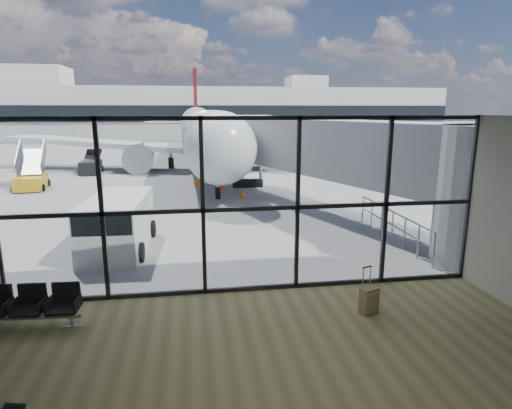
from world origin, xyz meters
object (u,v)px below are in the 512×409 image
object	(u,v)px
airliner	(203,132)
belt_loader	(91,166)
mobile_stairs	(31,180)
seating_row	(31,304)
suitcase	(369,300)
service_van	(117,224)

from	to	relation	value
airliner	belt_loader	world-z (taller)	airliner
airliner	mobile_stairs	xyz separation A→B (m)	(-10.46, -8.95, -2.24)
seating_row	belt_loader	size ratio (longest dim) A/B	0.59
suitcase	service_van	size ratio (longest dim) A/B	0.27
belt_loader	mobile_stairs	distance (m)	6.42
suitcase	mobile_stairs	world-z (taller)	mobile_stairs
mobile_stairs	airliner	bearing A→B (deg)	32.69
seating_row	belt_loader	distance (m)	23.94
suitcase	belt_loader	xyz separation A→B (m)	(-11.29, 24.20, 0.21)
seating_row	mobile_stairs	distance (m)	18.53
service_van	belt_loader	xyz separation A→B (m)	(-4.82, 18.59, -0.38)
suitcase	mobile_stairs	distance (m)	22.54
seating_row	suitcase	distance (m)	7.54
mobile_stairs	belt_loader	bearing A→B (deg)	62.96
mobile_stairs	suitcase	bearing A→B (deg)	-61.42
airliner	suitcase	bearing A→B (deg)	-85.08
service_van	suitcase	bearing A→B (deg)	-38.11
seating_row	airliner	world-z (taller)	airliner
suitcase	airliner	size ratio (longest dim) A/B	0.03
seating_row	suitcase	world-z (taller)	suitcase
belt_loader	mobile_stairs	size ratio (longest dim) A/B	1.07
seating_row	belt_loader	bearing A→B (deg)	102.08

